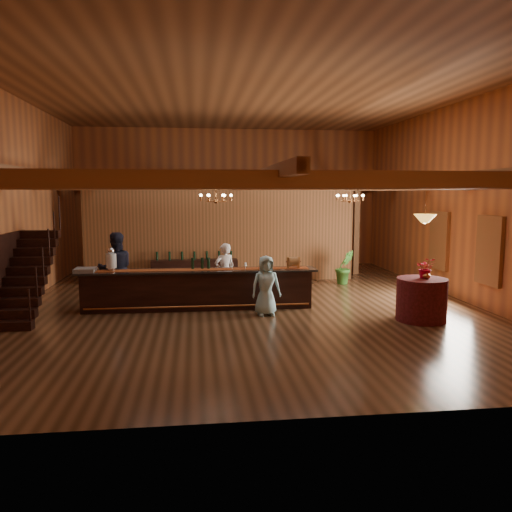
{
  "coord_description": "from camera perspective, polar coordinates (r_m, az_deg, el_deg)",
  "views": [
    {
      "loc": [
        -1.36,
        -13.2,
        3.0
      ],
      "look_at": [
        0.33,
        0.71,
        1.21
      ],
      "focal_mm": 35.0,
      "sensor_mm": 36.0,
      "label": 1
    }
  ],
  "objects": [
    {
      "name": "window_right_back",
      "position": [
        16.04,
        20.23,
        1.66
      ],
      "size": [
        0.12,
        1.05,
        1.75
      ],
      "primitive_type": "cube",
      "color": "white",
      "rests_on": "wall_right"
    },
    {
      "name": "partition_wall",
      "position": [
        16.79,
        -3.96,
        2.33
      ],
      "size": [
        9.0,
        0.18,
        3.1
      ],
      "primitive_type": "cube",
      "color": "brown",
      "rests_on": "floor"
    },
    {
      "name": "bartender",
      "position": [
        13.79,
        -3.6,
        -1.86
      ],
      "size": [
        0.68,
        0.56,
        1.61
      ],
      "primitive_type": "imported",
      "rotation": [
        0.0,
        0.0,
        3.47
      ],
      "color": "white",
      "rests_on": "floor"
    },
    {
      "name": "wall_front",
      "position": [
        6.35,
        5.49,
        5.01
      ],
      "size": [
        12.0,
        0.1,
        5.5
      ],
      "primitive_type": "cube",
      "color": "#B86532",
      "rests_on": "floor"
    },
    {
      "name": "guest",
      "position": [
        12.19,
        1.15,
        -3.4
      ],
      "size": [
        0.77,
        0.55,
        1.48
      ],
      "primitive_type": "imported",
      "rotation": [
        0.0,
        0.0,
        0.12
      ],
      "color": "#9FD6DF",
      "rests_on": "floor"
    },
    {
      "name": "chandelier_right",
      "position": [
        14.47,
        10.71,
        6.58
      ],
      "size": [
        0.8,
        0.8,
        0.5
      ],
      "color": "#A96231",
      "rests_on": "beam_grid"
    },
    {
      "name": "table_flowers",
      "position": [
        12.3,
        18.83,
        -1.3
      ],
      "size": [
        0.54,
        0.5,
        0.49
      ],
      "primitive_type": "imported",
      "rotation": [
        0.0,
        0.0,
        -0.33
      ],
      "color": "#AD0723",
      "rests_on": "round_table"
    },
    {
      "name": "staff_second",
      "position": [
        13.8,
        -15.73,
        -1.41
      ],
      "size": [
        1.11,
        0.97,
        1.95
      ],
      "primitive_type": "imported",
      "rotation": [
        0.0,
        0.0,
        3.42
      ],
      "color": "black",
      "rests_on": "floor"
    },
    {
      "name": "ceiling",
      "position": [
        13.5,
        -1.07,
        17.97
      ],
      "size": [
        14.0,
        14.0,
        0.0
      ],
      "primitive_type": "plane",
      "rotation": [
        3.14,
        0.0,
        0.0
      ],
      "color": "#935933",
      "rests_on": "wall_back"
    },
    {
      "name": "backbar_shelf",
      "position": [
        16.58,
        -7.02,
        -1.79
      ],
      "size": [
        2.84,
        0.53,
        0.79
      ],
      "primitive_type": "cube",
      "rotation": [
        0.0,
        0.0,
        0.03
      ],
      "color": "black",
      "rests_on": "floor"
    },
    {
      "name": "beverage_dispenser",
      "position": [
        13.11,
        -16.22,
        -0.41
      ],
      "size": [
        0.26,
        0.26,
        0.6
      ],
      "color": "silver",
      "rests_on": "tasting_bar"
    },
    {
      "name": "round_table",
      "position": [
        12.37,
        18.39,
        -4.74
      ],
      "size": [
        1.16,
        1.16,
        1.0
      ],
      "primitive_type": "cylinder",
      "color": "maroon",
      "rests_on": "floor"
    },
    {
      "name": "tasting_bar",
      "position": [
        12.99,
        -6.6,
        -3.77
      ],
      "size": [
        6.13,
        0.85,
        1.03
      ],
      "rotation": [
        0.0,
        0.0,
        -0.01
      ],
      "color": "black",
      "rests_on": "floor"
    },
    {
      "name": "wall_right",
      "position": [
        15.12,
        22.33,
        5.81
      ],
      "size": [
        0.1,
        14.0,
        5.5
      ],
      "primitive_type": "cube",
      "color": "#B86532",
      "rests_on": "floor"
    },
    {
      "name": "beam_grid",
      "position": [
        13.78,
        -1.27,
        8.3
      ],
      "size": [
        11.9,
        13.9,
        0.39
      ],
      "color": "brown",
      "rests_on": "wall_left"
    },
    {
      "name": "floor_plant",
      "position": [
        16.61,
        10.08,
        -1.26
      ],
      "size": [
        0.69,
        0.6,
        1.12
      ],
      "primitive_type": "imported",
      "rotation": [
        0.0,
        0.0,
        0.17
      ],
      "color": "#377727",
      "rests_on": "floor"
    },
    {
      "name": "pendant_lamp",
      "position": [
        12.13,
        18.75,
        4.09
      ],
      "size": [
        0.52,
        0.52,
        0.9
      ],
      "color": "#A96231",
      "rests_on": "beam_grid"
    },
    {
      "name": "bar_bottle_1",
      "position": [
        13.0,
        -6.16,
        -0.84
      ],
      "size": [
        0.07,
        0.07,
        0.3
      ],
      "primitive_type": "cylinder",
      "color": "black",
      "rests_on": "tasting_bar"
    },
    {
      "name": "bar_bottle_2",
      "position": [
        13.0,
        -5.46,
        -0.83
      ],
      "size": [
        0.07,
        0.07,
        0.3
      ],
      "primitive_type": "cylinder",
      "color": "black",
      "rests_on": "tasting_bar"
    },
    {
      "name": "window_right_front",
      "position": [
        13.79,
        25.14,
        0.57
      ],
      "size": [
        0.12,
        1.05,
        1.75
      ],
      "primitive_type": "cube",
      "color": "white",
      "rests_on": "wall_right"
    },
    {
      "name": "chandelier_left",
      "position": [
        12.73,
        -4.59,
        6.68
      ],
      "size": [
        0.8,
        0.8,
        0.49
      ],
      "color": "#A96231",
      "rests_on": "beam_grid"
    },
    {
      "name": "glass_rack_tray",
      "position": [
        13.17,
        -18.95,
        -1.53
      ],
      "size": [
        0.5,
        0.5,
        0.1
      ],
      "primitive_type": "cube",
      "color": "gray",
      "rests_on": "tasting_bar"
    },
    {
      "name": "support_posts",
      "position": [
        12.85,
        -0.8,
        1.04
      ],
      "size": [
        9.2,
        10.2,
        3.2
      ],
      "color": "brown",
      "rests_on": "floor"
    },
    {
      "name": "wall_back",
      "position": [
        20.25,
        -3.1,
        6.58
      ],
      "size": [
        12.0,
        0.1,
        5.5
      ],
      "primitive_type": "cube",
      "color": "#B86532",
      "rests_on": "floor"
    },
    {
      "name": "backroom_boxes",
      "position": [
        18.89,
        -3.63,
        -0.23
      ],
      "size": [
        4.1,
        0.6,
        1.1
      ],
      "color": "black",
      "rests_on": "floor"
    },
    {
      "name": "table_vase",
      "position": [
        12.21,
        18.93,
        -1.81
      ],
      "size": [
        0.19,
        0.19,
        0.3
      ],
      "primitive_type": "imported",
      "rotation": [
        0.0,
        0.0,
        0.34
      ],
      "color": "#A96231",
      "rests_on": "round_table"
    },
    {
      "name": "wall_left",
      "position": [
        13.99,
        -26.41,
        5.52
      ],
      "size": [
        0.1,
        14.0,
        5.5
      ],
      "primitive_type": "cube",
      "color": "#B86532",
      "rests_on": "floor"
    },
    {
      "name": "floor",
      "position": [
        13.61,
        -1.02,
        -5.44
      ],
      "size": [
        14.0,
        14.0,
        0.0
      ],
      "primitive_type": "plane",
      "color": "brown",
      "rests_on": "ground"
    },
    {
      "name": "staircase",
      "position": [
        13.27,
        -24.8,
        -2.05
      ],
      "size": [
        1.0,
        2.8,
        2.0
      ],
      "color": "black",
      "rests_on": "floor"
    },
    {
      "name": "raffle_drum",
      "position": [
        13.05,
        4.29,
        -0.67
      ],
      "size": [
        0.34,
        0.24,
        0.3
      ],
      "color": "#A7653D",
      "rests_on": "tasting_bar"
    },
    {
      "name": "bar_bottle_0",
      "position": [
        13.0,
        -7.25,
        -0.85
      ],
      "size": [
        0.07,
        0.07,
        0.3
      ],
      "primitive_type": "cylinder",
      "color": "black",
      "rests_on": "tasting_bar"
    }
  ]
}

